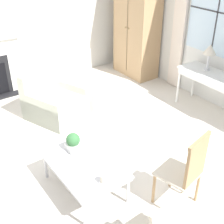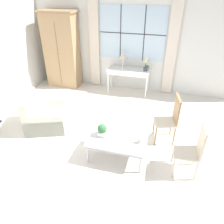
{
  "view_description": "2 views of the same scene",
  "coord_description": "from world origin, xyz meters",
  "px_view_note": "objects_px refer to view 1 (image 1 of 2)",
  "views": [
    {
      "loc": [
        3.06,
        -1.68,
        2.96
      ],
      "look_at": [
        0.27,
        0.31,
        0.92
      ],
      "focal_mm": 50.0,
      "sensor_mm": 36.0,
      "label": 1
    },
    {
      "loc": [
        1.2,
        -3.39,
        3.04
      ],
      "look_at": [
        0.2,
        0.16,
        0.78
      ],
      "focal_mm": 35.0,
      "sensor_mm": 36.0,
      "label": 2
    }
  ],
  "objects_px": {
    "side_chair_wooden": "(187,169)",
    "pillar_candle": "(104,179)",
    "table_lamp": "(210,50)",
    "armchair_upholstered": "(56,102)",
    "coffee_table": "(84,166)",
    "armoire": "(137,24)",
    "potted_plant_small": "(73,142)",
    "console_table": "(213,79)"
  },
  "relations": [
    {
      "from": "side_chair_wooden",
      "to": "pillar_candle",
      "type": "relative_size",
      "value": 8.75
    },
    {
      "from": "table_lamp",
      "to": "armchair_upholstered",
      "type": "distance_m",
      "value": 2.85
    },
    {
      "from": "armchair_upholstered",
      "to": "coffee_table",
      "type": "relative_size",
      "value": 1.07
    },
    {
      "from": "table_lamp",
      "to": "armchair_upholstered",
      "type": "xyz_separation_m",
      "value": [
        -1.3,
        -2.39,
        -0.84
      ]
    },
    {
      "from": "armoire",
      "to": "side_chair_wooden",
      "type": "height_order",
      "value": "armoire"
    },
    {
      "from": "table_lamp",
      "to": "side_chair_wooden",
      "type": "distance_m",
      "value": 2.68
    },
    {
      "from": "armoire",
      "to": "side_chair_wooden",
      "type": "bearing_deg",
      "value": -31.13
    },
    {
      "from": "armoire",
      "to": "armchair_upholstered",
      "type": "relative_size",
      "value": 1.94
    },
    {
      "from": "coffee_table",
      "to": "armoire",
      "type": "bearing_deg",
      "value": 131.17
    },
    {
      "from": "armchair_upholstered",
      "to": "side_chair_wooden",
      "type": "bearing_deg",
      "value": 5.09
    },
    {
      "from": "armchair_upholstered",
      "to": "potted_plant_small",
      "type": "bearing_deg",
      "value": -18.33
    },
    {
      "from": "armoire",
      "to": "armchair_upholstered",
      "type": "xyz_separation_m",
      "value": [
        0.64,
        -2.35,
        -0.88
      ]
    },
    {
      "from": "table_lamp",
      "to": "potted_plant_small",
      "type": "xyz_separation_m",
      "value": [
        0.29,
        -2.92,
        -0.56
      ]
    },
    {
      "from": "table_lamp",
      "to": "pillar_candle",
      "type": "xyz_separation_m",
      "value": [
        1.02,
        -2.95,
        -0.63
      ]
    },
    {
      "from": "console_table",
      "to": "side_chair_wooden",
      "type": "distance_m",
      "value": 2.48
    },
    {
      "from": "table_lamp",
      "to": "armchair_upholstered",
      "type": "bearing_deg",
      "value": -118.6
    },
    {
      "from": "armoire",
      "to": "console_table",
      "type": "bearing_deg",
      "value": -0.08
    },
    {
      "from": "armoire",
      "to": "pillar_candle",
      "type": "bearing_deg",
      "value": -44.37
    },
    {
      "from": "console_table",
      "to": "potted_plant_small",
      "type": "relative_size",
      "value": 4.91
    },
    {
      "from": "potted_plant_small",
      "to": "armchair_upholstered",
      "type": "bearing_deg",
      "value": 161.67
    },
    {
      "from": "armoire",
      "to": "potted_plant_small",
      "type": "bearing_deg",
      "value": -52.23
    },
    {
      "from": "armchair_upholstered",
      "to": "potted_plant_small",
      "type": "xyz_separation_m",
      "value": [
        1.59,
        -0.53,
        0.29
      ]
    },
    {
      "from": "table_lamp",
      "to": "coffee_table",
      "type": "relative_size",
      "value": 0.43
    },
    {
      "from": "armoire",
      "to": "armchair_upholstered",
      "type": "bearing_deg",
      "value": -74.85
    },
    {
      "from": "table_lamp",
      "to": "armchair_upholstered",
      "type": "height_order",
      "value": "table_lamp"
    },
    {
      "from": "console_table",
      "to": "armchair_upholstered",
      "type": "relative_size",
      "value": 1.05
    },
    {
      "from": "console_table",
      "to": "table_lamp",
      "type": "height_order",
      "value": "table_lamp"
    },
    {
      "from": "side_chair_wooden",
      "to": "potted_plant_small",
      "type": "relative_size",
      "value": 4.16
    },
    {
      "from": "side_chair_wooden",
      "to": "potted_plant_small",
      "type": "bearing_deg",
      "value": -147.85
    },
    {
      "from": "coffee_table",
      "to": "side_chair_wooden",
      "type": "bearing_deg",
      "value": 41.35
    },
    {
      "from": "armoire",
      "to": "side_chair_wooden",
      "type": "relative_size",
      "value": 2.18
    },
    {
      "from": "table_lamp",
      "to": "pillar_candle",
      "type": "relative_size",
      "value": 3.95
    },
    {
      "from": "console_table",
      "to": "coffee_table",
      "type": "relative_size",
      "value": 1.13
    },
    {
      "from": "console_table",
      "to": "pillar_candle",
      "type": "relative_size",
      "value": 10.33
    },
    {
      "from": "table_lamp",
      "to": "coffee_table",
      "type": "height_order",
      "value": "table_lamp"
    },
    {
      "from": "armchair_upholstered",
      "to": "coffee_table",
      "type": "height_order",
      "value": "armchair_upholstered"
    },
    {
      "from": "pillar_candle",
      "to": "side_chair_wooden",
      "type": "bearing_deg",
      "value": 57.9
    },
    {
      "from": "armoire",
      "to": "table_lamp",
      "type": "bearing_deg",
      "value": 1.34
    },
    {
      "from": "side_chair_wooden",
      "to": "pillar_candle",
      "type": "height_order",
      "value": "side_chair_wooden"
    },
    {
      "from": "armoire",
      "to": "console_table",
      "type": "distance_m",
      "value": 2.19
    },
    {
      "from": "armchair_upholstered",
      "to": "side_chair_wooden",
      "type": "distance_m",
      "value": 2.86
    },
    {
      "from": "armchair_upholstered",
      "to": "coffee_table",
      "type": "distance_m",
      "value": 1.99
    }
  ]
}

